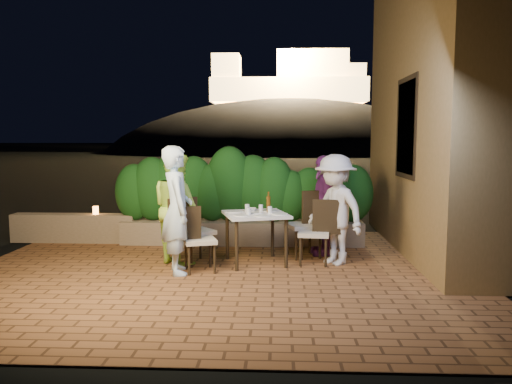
# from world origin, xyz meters

# --- Properties ---
(ground) EXTENTS (400.00, 400.00, 0.00)m
(ground) POSITION_xyz_m (0.00, 0.00, -0.02)
(ground) COLOR black
(ground) RESTS_ON ground
(terrace_floor) EXTENTS (7.00, 6.00, 0.15)m
(terrace_floor) POSITION_xyz_m (0.00, 0.50, -0.07)
(terrace_floor) COLOR brown
(terrace_floor) RESTS_ON ground
(building_wall) EXTENTS (1.60, 5.00, 5.00)m
(building_wall) POSITION_xyz_m (3.60, 2.00, 2.50)
(building_wall) COLOR olive
(building_wall) RESTS_ON ground
(window_pane) EXTENTS (0.08, 1.00, 1.40)m
(window_pane) POSITION_xyz_m (2.82, 1.50, 2.00)
(window_pane) COLOR black
(window_pane) RESTS_ON building_wall
(window_frame) EXTENTS (0.06, 1.15, 1.55)m
(window_frame) POSITION_xyz_m (2.81, 1.50, 2.00)
(window_frame) COLOR black
(window_frame) RESTS_ON building_wall
(planter) EXTENTS (4.20, 0.55, 0.40)m
(planter) POSITION_xyz_m (0.20, 2.30, 0.20)
(planter) COLOR #7D6A4F
(planter) RESTS_ON ground
(hedge) EXTENTS (4.00, 0.70, 1.10)m
(hedge) POSITION_xyz_m (0.20, 2.30, 0.95)
(hedge) COLOR #134112
(hedge) RESTS_ON planter
(parapet) EXTENTS (2.20, 0.30, 0.50)m
(parapet) POSITION_xyz_m (-2.80, 2.30, 0.25)
(parapet) COLOR #7D6A4F
(parapet) RESTS_ON ground
(hill) EXTENTS (52.00, 40.00, 22.00)m
(hill) POSITION_xyz_m (2.00, 60.00, -4.00)
(hill) COLOR black
(hill) RESTS_ON ground
(fortress) EXTENTS (26.00, 8.00, 8.00)m
(fortress) POSITION_xyz_m (2.00, 60.00, 10.50)
(fortress) COLOR #FFCC7A
(fortress) RESTS_ON hill
(dining_table) EXTENTS (1.08, 1.08, 0.75)m
(dining_table) POSITION_xyz_m (0.51, 0.91, 0.38)
(dining_table) COLOR white
(dining_table) RESTS_ON ground
(plate_nw) EXTENTS (0.21, 0.21, 0.01)m
(plate_nw) POSITION_xyz_m (0.31, 0.64, 0.76)
(plate_nw) COLOR white
(plate_nw) RESTS_ON dining_table
(plate_sw) EXTENTS (0.25, 0.25, 0.01)m
(plate_sw) POSITION_xyz_m (0.16, 1.00, 0.76)
(plate_sw) COLOR white
(plate_sw) RESTS_ON dining_table
(plate_ne) EXTENTS (0.24, 0.24, 0.01)m
(plate_ne) POSITION_xyz_m (0.86, 0.80, 0.76)
(plate_ne) COLOR white
(plate_ne) RESTS_ON dining_table
(plate_se) EXTENTS (0.25, 0.25, 0.01)m
(plate_se) POSITION_xyz_m (0.69, 1.16, 0.76)
(plate_se) COLOR white
(plate_se) RESTS_ON dining_table
(plate_centre) EXTENTS (0.21, 0.21, 0.01)m
(plate_centre) POSITION_xyz_m (0.51, 0.89, 0.76)
(plate_centre) COLOR white
(plate_centre) RESTS_ON dining_table
(plate_front) EXTENTS (0.22, 0.22, 0.01)m
(plate_front) POSITION_xyz_m (0.62, 0.61, 0.76)
(plate_front) COLOR white
(plate_front) RESTS_ON dining_table
(glass_nw) EXTENTS (0.06, 0.06, 0.10)m
(glass_nw) POSITION_xyz_m (0.41, 0.75, 0.80)
(glass_nw) COLOR silver
(glass_nw) RESTS_ON dining_table
(glass_sw) EXTENTS (0.07, 0.07, 0.12)m
(glass_sw) POSITION_xyz_m (0.38, 1.03, 0.81)
(glass_sw) COLOR silver
(glass_sw) RESTS_ON dining_table
(glass_ne) EXTENTS (0.06, 0.06, 0.11)m
(glass_ne) POSITION_xyz_m (0.72, 0.85, 0.81)
(glass_ne) COLOR silver
(glass_ne) RESTS_ON dining_table
(glass_se) EXTENTS (0.06, 0.06, 0.11)m
(glass_se) POSITION_xyz_m (0.58, 1.05, 0.80)
(glass_se) COLOR silver
(glass_se) RESTS_ON dining_table
(beer_bottle) EXTENTS (0.06, 0.06, 0.31)m
(beer_bottle) POSITION_xyz_m (0.69, 1.01, 0.90)
(beer_bottle) COLOR #50300D
(beer_bottle) RESTS_ON dining_table
(bowl) EXTENTS (0.17, 0.17, 0.04)m
(bowl) POSITION_xyz_m (0.42, 1.15, 0.77)
(bowl) COLOR white
(bowl) RESTS_ON dining_table
(chair_left_front) EXTENTS (0.53, 0.53, 0.91)m
(chair_left_front) POSITION_xyz_m (-0.24, 0.42, 0.46)
(chair_left_front) COLOR black
(chair_left_front) RESTS_ON ground
(chair_left_back) EXTENTS (0.65, 0.65, 0.99)m
(chair_left_back) POSITION_xyz_m (-0.38, 0.88, 0.49)
(chair_left_back) COLOR black
(chair_left_back) RESTS_ON ground
(chair_right_front) EXTENTS (0.49, 0.49, 0.95)m
(chair_right_front) POSITION_xyz_m (1.36, 0.93, 0.48)
(chair_right_front) COLOR black
(chair_right_front) RESTS_ON ground
(chair_right_back) EXTENTS (0.61, 0.61, 1.03)m
(chair_right_back) POSITION_xyz_m (1.23, 1.36, 0.52)
(chair_right_back) COLOR black
(chair_right_back) RESTS_ON ground
(diner_blue) EXTENTS (0.60, 0.74, 1.74)m
(diner_blue) POSITION_xyz_m (-0.53, 0.33, 0.87)
(diner_blue) COLOR #C2E4FA
(diner_blue) RESTS_ON ground
(diner_green) EXTENTS (0.99, 1.01, 1.65)m
(diner_green) POSITION_xyz_m (-0.65, 0.89, 0.82)
(diner_green) COLOR #ADE046
(diner_green) RESTS_ON ground
(diner_white) EXTENTS (1.11, 1.19, 1.61)m
(diner_white) POSITION_xyz_m (1.67, 0.94, 0.80)
(diner_white) COLOR silver
(diner_white) RESTS_ON ground
(diner_purple) EXTENTS (0.48, 0.96, 1.58)m
(diner_purple) POSITION_xyz_m (1.55, 1.55, 0.79)
(diner_purple) COLOR #65236B
(diner_purple) RESTS_ON ground
(parapet_lamp) EXTENTS (0.10, 0.10, 0.14)m
(parapet_lamp) POSITION_xyz_m (-2.40, 2.30, 0.57)
(parapet_lamp) COLOR orange
(parapet_lamp) RESTS_ON parapet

